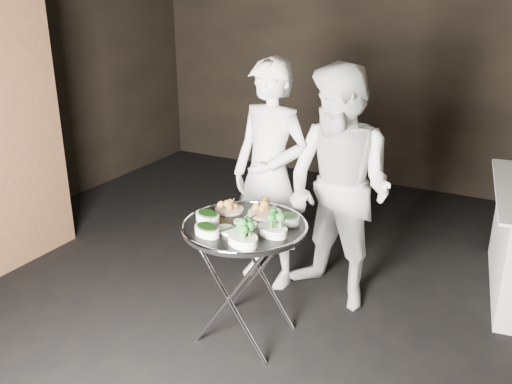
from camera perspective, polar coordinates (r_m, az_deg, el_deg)
The scene contains 16 objects.
floor at distance 3.54m, azimuth -0.76°, elevation -16.74°, with size 6.00×7.00×0.05m, color black.
wall_back at distance 6.18m, azimuth 15.54°, elevation 14.07°, with size 6.00×0.05×3.00m, color black.
tray_stand at distance 3.44m, azimuth -1.19°, elevation -8.90°, with size 0.52×0.44×0.77m.
serving_tray at distance 3.28m, azimuth -1.23°, elevation -3.63°, with size 0.77×0.77×0.04m.
potato_plate_a at distance 3.47m, azimuth -2.83°, elevation -1.56°, with size 0.18×0.18×0.07m.
potato_plate_b at distance 3.40m, azimuth 0.93°, elevation -1.88°, with size 0.21×0.21×0.08m.
greens_bowl at distance 3.28m, azimuth 3.49°, elevation -2.77°, with size 0.13×0.13×0.08m.
asparagus_plate_a at distance 3.27m, azimuth -1.13°, elevation -3.21°, with size 0.17×0.11×0.03m.
asparagus_plate_b at distance 3.17m, azimuth -2.80°, elevation -3.98°, with size 0.22×0.17×0.04m.
spinach_bowl_a at distance 3.33m, azimuth -5.12°, elevation -2.51°, with size 0.22×0.18×0.08m.
spinach_bowl_b at distance 3.15m, azimuth -5.19°, elevation -3.93°, with size 0.21×0.17×0.07m.
broccoli_bowl_a at distance 3.13m, azimuth 1.76°, elevation -3.91°, with size 0.22×0.18×0.08m.
broccoli_bowl_b at distance 3.02m, azimuth -1.40°, elevation -4.85°, with size 0.24×0.21×0.08m.
serving_utensils at distance 3.31m, azimuth -0.41°, elevation -2.35°, with size 0.57×0.41×0.01m.
waiter_left at distance 3.95m, azimuth 1.46°, elevation 1.74°, with size 0.62×0.41×1.70m, color silver.
waiter_right at distance 3.72m, azimuth 8.72°, elevation 0.25°, with size 0.82×0.64×1.69m, color silver.
Camera 1 is at (1.36, -2.47, 2.12)m, focal length 38.00 mm.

